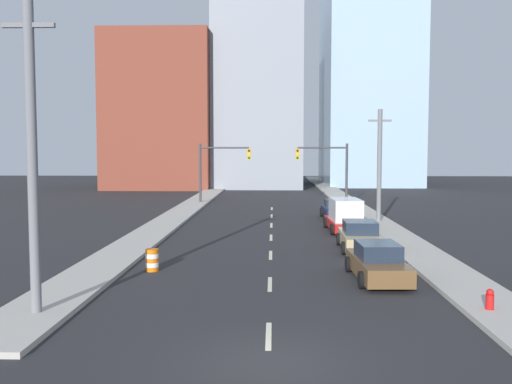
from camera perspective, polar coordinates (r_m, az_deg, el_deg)
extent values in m
plane|color=#262628|center=(14.58, 1.20, -16.66)|extent=(200.00, 200.00, 0.00)
cube|color=#ADA89E|center=(61.28, -5.30, -0.56)|extent=(2.42, 93.97, 0.18)
cube|color=#ADA89E|center=(61.25, 8.53, -0.59)|extent=(2.42, 93.97, 0.18)
cube|color=beige|center=(16.46, 1.27, -14.16)|extent=(0.16, 2.40, 0.01)
cube|color=beige|center=(22.38, 1.40, -9.19)|extent=(0.16, 2.40, 0.01)
cube|color=beige|center=(28.36, 1.47, -6.32)|extent=(0.16, 2.40, 0.01)
cube|color=beige|center=(33.92, 1.51, -4.57)|extent=(0.16, 2.40, 0.01)
cube|color=beige|center=(39.37, 1.55, -3.34)|extent=(0.16, 2.40, 0.01)
cube|color=beige|center=(44.81, 1.57, -2.42)|extent=(0.16, 2.40, 0.01)
cube|color=beige|center=(50.51, 1.59, -1.66)|extent=(0.16, 2.40, 0.01)
cube|color=brown|center=(80.75, -9.21, 7.79)|extent=(14.00, 16.00, 20.55)
cube|color=gray|center=(83.46, 0.26, 9.01)|extent=(12.00, 20.00, 24.29)
cube|color=#99B7CC|center=(88.83, 11.10, 10.49)|extent=(13.00, 20.00, 29.99)
cylinder|color=#38383D|center=(55.13, -5.60, 1.83)|extent=(0.24, 0.24, 5.80)
cylinder|color=#38383D|center=(54.83, -3.17, 4.45)|extent=(4.71, 0.16, 0.16)
cube|color=#B79319|center=(54.68, -0.70, 3.79)|extent=(0.34, 0.32, 1.10)
cylinder|color=#4C0C0C|center=(54.51, -0.71, 4.15)|extent=(0.22, 0.04, 0.22)
cylinder|color=yellow|center=(54.51, -0.71, 3.79)|extent=(0.22, 0.04, 0.22)
cylinder|color=#0C3F14|center=(54.51, -0.71, 3.43)|extent=(0.22, 0.04, 0.22)
cylinder|color=#38383D|center=(55.13, 9.05, 1.80)|extent=(0.24, 0.24, 5.80)
cylinder|color=#38383D|center=(54.83, 6.63, 4.42)|extent=(4.71, 0.16, 0.16)
cube|color=#B79319|center=(54.68, 4.17, 3.78)|extent=(0.34, 0.32, 1.10)
cylinder|color=#4C0C0C|center=(54.51, 4.18, 4.14)|extent=(0.22, 0.04, 0.22)
cylinder|color=yellow|center=(54.51, 4.17, 3.78)|extent=(0.22, 0.04, 0.22)
cylinder|color=#0C3F14|center=(54.51, 4.17, 3.42)|extent=(0.22, 0.04, 0.22)
cylinder|color=slate|center=(18.66, -21.47, 2.90)|extent=(0.32, 0.32, 9.72)
cube|color=slate|center=(19.02, -21.81, 15.22)|extent=(1.60, 0.14, 0.14)
cylinder|color=slate|center=(41.06, 12.23, 2.50)|extent=(0.32, 0.32, 8.04)
cube|color=slate|center=(41.10, 12.31, 7.00)|extent=(1.60, 0.14, 0.14)
cylinder|color=orange|center=(25.10, -10.34, -7.57)|extent=(0.56, 0.56, 0.19)
cylinder|color=white|center=(25.06, -10.34, -7.14)|extent=(0.56, 0.56, 0.19)
cylinder|color=orange|center=(25.03, -10.35, -6.71)|extent=(0.56, 0.56, 0.19)
cylinder|color=white|center=(24.99, -10.35, -6.29)|extent=(0.56, 0.56, 0.19)
cylinder|color=orange|center=(24.96, -10.36, -5.86)|extent=(0.56, 0.56, 0.19)
cylinder|color=red|center=(19.74, 22.33, -10.39)|extent=(0.26, 0.26, 0.65)
sphere|color=red|center=(19.64, 22.36, -9.27)|extent=(0.23, 0.23, 0.23)
cube|color=brown|center=(23.54, 12.07, -7.32)|extent=(1.95, 4.81, 0.69)
cube|color=#1E2838|center=(23.42, 12.09, -5.74)|extent=(1.64, 2.19, 0.63)
cylinder|color=black|center=(24.81, 9.23, -7.14)|extent=(0.25, 0.67, 0.66)
cylinder|color=black|center=(25.19, 13.39, -7.03)|extent=(0.25, 0.67, 0.66)
cylinder|color=black|center=(21.99, 10.53, -8.63)|extent=(0.25, 0.67, 0.66)
cylinder|color=black|center=(22.41, 15.21, -8.47)|extent=(0.25, 0.67, 0.66)
cube|color=tan|center=(30.25, 10.34, -4.71)|extent=(1.98, 4.71, 0.70)
cube|color=#1E2838|center=(30.15, 10.36, -3.46)|extent=(1.69, 2.14, 0.64)
cylinder|color=black|center=(31.60, 8.27, -4.67)|extent=(0.24, 0.67, 0.66)
cylinder|color=black|center=(31.83, 11.75, -4.65)|extent=(0.24, 0.67, 0.66)
cylinder|color=black|center=(28.76, 8.78, -5.56)|extent=(0.24, 0.67, 0.66)
cylinder|color=black|center=(29.01, 12.59, -5.53)|extent=(0.24, 0.67, 0.66)
cube|color=red|center=(36.97, 8.86, -3.18)|extent=(2.16, 5.28, 0.54)
cube|color=silver|center=(36.60, 8.94, -1.75)|extent=(1.85, 3.29, 1.36)
cylinder|color=black|center=(38.42, 6.97, -3.05)|extent=(0.24, 0.70, 0.69)
cylinder|color=black|center=(38.73, 9.97, -3.03)|extent=(0.24, 0.70, 0.69)
cylinder|color=black|center=(35.25, 7.64, -3.72)|extent=(0.24, 0.70, 0.69)
cylinder|color=black|center=(35.59, 10.90, -3.68)|extent=(0.24, 0.70, 0.69)
cube|color=#141E47|center=(43.50, 7.92, -1.96)|extent=(1.75, 4.57, 0.67)
cube|color=#1E2838|center=(43.44, 7.92, -1.12)|extent=(1.53, 2.06, 0.62)
cylinder|color=black|center=(44.83, 6.57, -1.99)|extent=(0.22, 0.71, 0.71)
cylinder|color=black|center=(45.02, 8.84, -1.99)|extent=(0.22, 0.71, 0.71)
cylinder|color=black|center=(42.03, 6.92, -2.41)|extent=(0.22, 0.71, 0.71)
cylinder|color=black|center=(42.24, 9.34, -2.40)|extent=(0.22, 0.71, 0.71)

